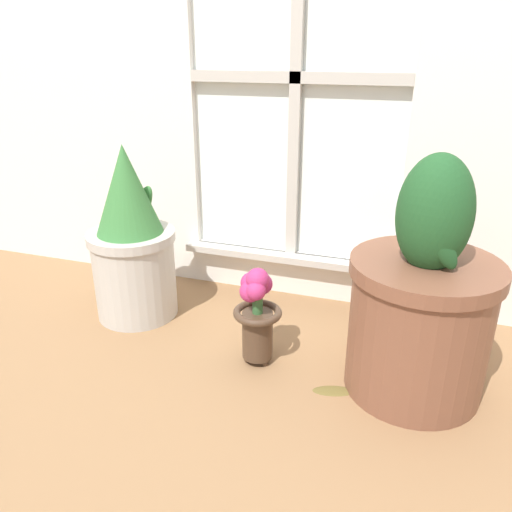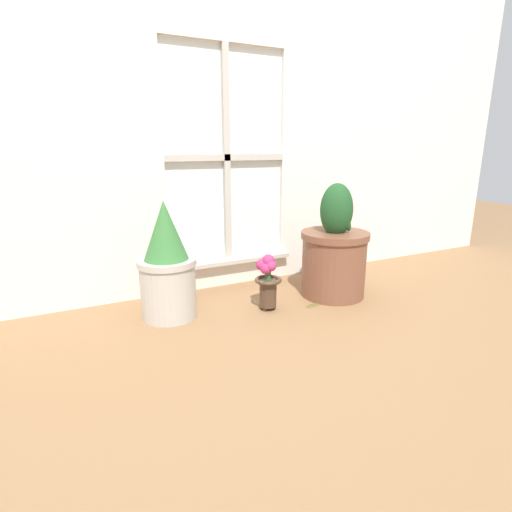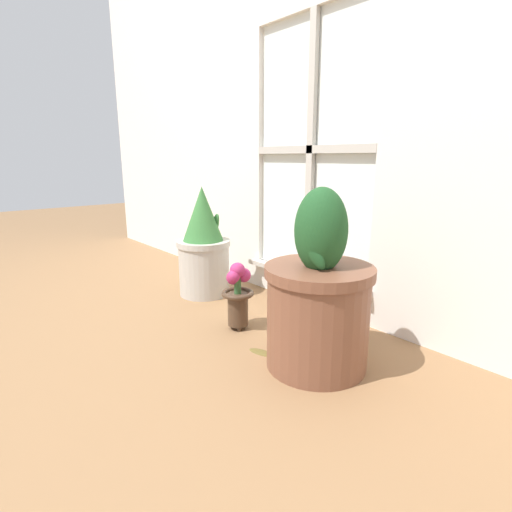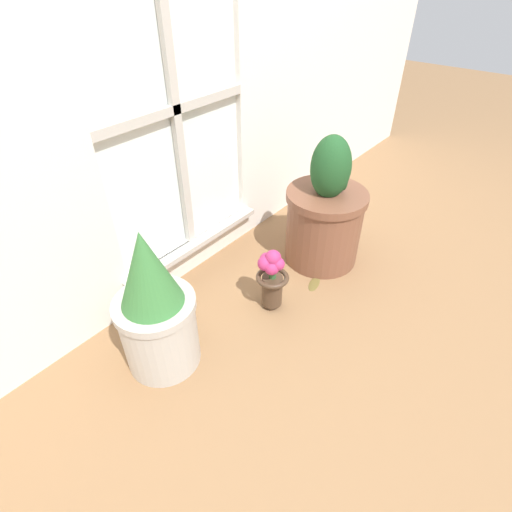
% 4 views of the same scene
% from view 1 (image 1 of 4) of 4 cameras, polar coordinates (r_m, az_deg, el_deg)
% --- Properties ---
extents(ground_plane, '(10.00, 10.00, 0.00)m').
position_cam_1_polar(ground_plane, '(1.39, -2.33, -14.11)').
color(ground_plane, olive).
extents(potted_plant_left, '(0.28, 0.28, 0.57)m').
position_cam_1_polar(potted_plant_left, '(1.65, -14.00, 1.50)').
color(potted_plant_left, '#B7B2A8').
rests_on(potted_plant_left, ground_plane).
extents(potted_plant_right, '(0.37, 0.37, 0.62)m').
position_cam_1_polar(potted_plant_right, '(1.31, 18.36, -5.39)').
color(potted_plant_right, brown).
rests_on(potted_plant_right, ground_plane).
extents(flower_vase, '(0.14, 0.14, 0.29)m').
position_cam_1_polar(flower_vase, '(1.39, 0.09, -6.27)').
color(flower_vase, '#473323').
rests_on(flower_vase, ground_plane).
extents(fallen_leaf, '(0.12, 0.07, 0.01)m').
position_cam_1_polar(fallen_leaf, '(1.37, 8.85, -14.87)').
color(fallen_leaf, brown).
rests_on(fallen_leaf, ground_plane).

